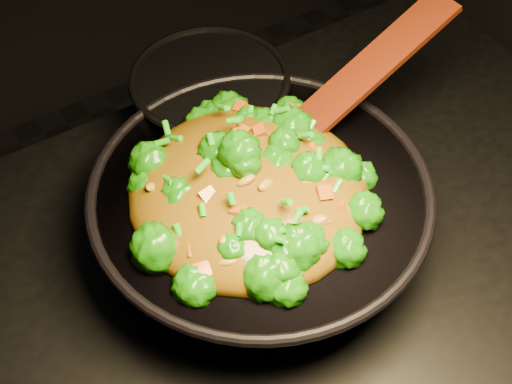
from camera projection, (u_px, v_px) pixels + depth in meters
wok at (260, 218)px, 0.92m from camera, size 0.46×0.46×0.12m
stir_fry at (248, 168)px, 0.83m from camera, size 0.35×0.35×0.10m
spatula at (351, 85)px, 0.92m from camera, size 0.32×0.08×0.14m
back_pot at (212, 108)px, 1.05m from camera, size 0.29×0.29×0.13m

